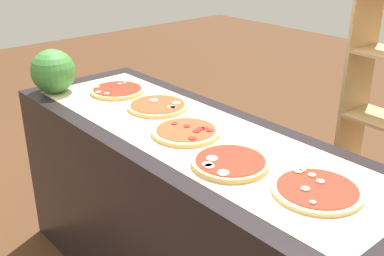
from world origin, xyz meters
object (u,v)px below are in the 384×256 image
(pizza_mozzarella_1, at_px, (158,106))
(pizza_mozzarella_3, at_px, (230,163))
(pizza_pepperoni_2, at_px, (186,132))
(pizza_mushroom_0, at_px, (117,90))
(watermelon, at_px, (53,71))
(pizza_mushroom_4, at_px, (317,190))

(pizza_mozzarella_1, relative_size, pizza_mozzarella_3, 1.01)
(pizza_mozzarella_1, height_order, pizza_pepperoni_2, same)
(pizza_mushroom_0, xyz_separation_m, pizza_mozzarella_1, (0.34, 0.02, -0.00))
(pizza_mozzarella_3, height_order, watermelon, watermelon)
(pizza_mushroom_0, xyz_separation_m, watermelon, (-0.23, -0.25, 0.11))
(watermelon, bearing_deg, pizza_mushroom_4, 7.21)
(pizza_mushroom_0, bearing_deg, pizza_mozzarella_3, -7.85)
(pizza_pepperoni_2, xyz_separation_m, pizza_mozzarella_3, (0.34, -0.07, 0.00))
(pizza_mushroom_0, relative_size, pizza_mozzarella_1, 0.97)
(pizza_mushroom_0, xyz_separation_m, pizza_pepperoni_2, (0.68, -0.07, -0.00))
(pizza_mozzarella_3, xyz_separation_m, pizza_mushroom_4, (0.34, 0.09, -0.00))
(pizza_mushroom_0, bearing_deg, pizza_mozzarella_1, 3.90)
(pizza_mushroom_0, bearing_deg, pizza_mushroom_4, -2.29)
(pizza_mozzarella_3, bearing_deg, pizza_mozzarella_1, 166.43)
(pizza_pepperoni_2, xyz_separation_m, watermelon, (-0.91, -0.18, 0.11))
(pizza_mozzarella_1, distance_m, watermelon, 0.64)
(pizza_pepperoni_2, xyz_separation_m, pizza_mushroom_4, (0.68, 0.02, -0.00))
(pizza_pepperoni_2, bearing_deg, pizza_mozzarella_1, 163.86)
(pizza_mushroom_0, distance_m, watermelon, 0.36)
(pizza_mozzarella_1, relative_size, pizza_mushroom_4, 0.96)
(pizza_mozzarella_1, bearing_deg, pizza_mozzarella_3, -13.57)
(watermelon, bearing_deg, pizza_pepperoni_2, 11.19)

